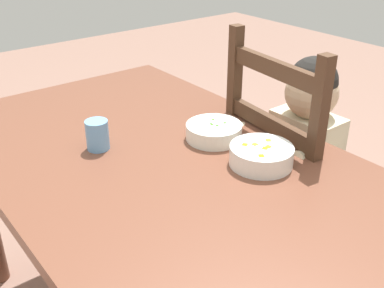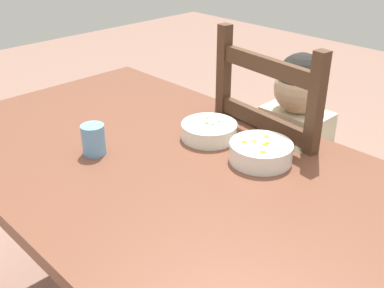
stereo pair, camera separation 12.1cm
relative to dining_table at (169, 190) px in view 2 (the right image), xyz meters
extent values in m
cube|color=brown|center=(0.00, 0.00, 0.07)|extent=(1.54, 0.88, 0.04)
cylinder|color=brown|center=(-0.69, 0.37, -0.29)|extent=(0.07, 0.07, 0.68)
cube|color=#492F1F|center=(0.07, 0.54, -0.21)|extent=(0.46, 0.46, 0.02)
cube|color=#492F1F|center=(0.28, 0.71, -0.43)|extent=(0.04, 0.04, 0.41)
cube|color=#492F1F|center=(-0.10, 0.75, -0.43)|extent=(0.04, 0.04, 0.41)
cube|color=#492F1F|center=(0.24, 0.33, -0.43)|extent=(0.04, 0.04, 0.41)
cube|color=#492F1F|center=(-0.14, 0.37, -0.43)|extent=(0.04, 0.04, 0.41)
cube|color=#492F1F|center=(0.24, 0.33, 0.10)|extent=(0.04, 0.04, 0.59)
cube|color=#492F1F|center=(-0.14, 0.37, 0.10)|extent=(0.04, 0.04, 0.59)
cube|color=#492F1F|center=(0.05, 0.35, 0.30)|extent=(0.36, 0.06, 0.05)
cube|color=#492F1F|center=(0.05, 0.35, 0.12)|extent=(0.36, 0.06, 0.05)
cube|color=beige|center=(0.07, 0.51, -0.04)|extent=(0.22, 0.14, 0.32)
sphere|color=#D4B18D|center=(0.07, 0.51, 0.20)|extent=(0.17, 0.17, 0.17)
sphere|color=black|center=(0.07, 0.51, 0.23)|extent=(0.16, 0.16, 0.16)
cylinder|color=#3F4C72|center=(0.02, 0.39, -0.42)|extent=(0.07, 0.07, 0.43)
cylinder|color=#3F4C72|center=(0.13, 0.39, -0.42)|extent=(0.07, 0.07, 0.43)
cylinder|color=beige|center=(-0.06, 0.41, 0.04)|extent=(0.06, 0.24, 0.13)
cylinder|color=beige|center=(0.20, 0.41, 0.04)|extent=(0.06, 0.24, 0.13)
cylinder|color=white|center=(-0.03, 0.19, 0.12)|extent=(0.17, 0.17, 0.05)
cylinder|color=white|center=(-0.03, 0.19, 0.10)|extent=(0.08, 0.08, 0.01)
cylinder|color=#458F2F|center=(-0.03, 0.19, 0.12)|extent=(0.14, 0.14, 0.03)
sphere|color=#518829|center=(-0.06, 0.21, 0.14)|extent=(0.01, 0.01, 0.01)
sphere|color=#489330|center=(-0.02, 0.22, 0.14)|extent=(0.01, 0.01, 0.01)
sphere|color=#49952A|center=(-0.02, 0.19, 0.14)|extent=(0.01, 0.01, 0.01)
sphere|color=#438533|center=(-0.04, 0.19, 0.14)|extent=(0.01, 0.01, 0.01)
sphere|color=#478822|center=(-0.03, 0.19, 0.14)|extent=(0.01, 0.01, 0.01)
cylinder|color=white|center=(0.17, 0.19, 0.12)|extent=(0.17, 0.17, 0.05)
cylinder|color=white|center=(0.17, 0.19, 0.10)|extent=(0.08, 0.08, 0.01)
cylinder|color=orange|center=(0.17, 0.19, 0.13)|extent=(0.14, 0.14, 0.03)
cube|color=orange|center=(0.15, 0.23, 0.14)|extent=(0.02, 0.02, 0.01)
cube|color=orange|center=(0.18, 0.20, 0.14)|extent=(0.02, 0.02, 0.01)
cube|color=orange|center=(0.18, 0.19, 0.14)|extent=(0.02, 0.02, 0.01)
cube|color=orange|center=(0.13, 0.16, 0.14)|extent=(0.02, 0.02, 0.01)
cube|color=orange|center=(0.21, 0.15, 0.14)|extent=(0.02, 0.02, 0.01)
cube|color=orange|center=(0.15, 0.19, 0.14)|extent=(0.01, 0.01, 0.01)
cube|color=silver|center=(0.16, 0.20, 0.09)|extent=(0.08, 0.07, 0.00)
ellipsoid|color=silver|center=(0.10, 0.24, 0.10)|extent=(0.05, 0.05, 0.01)
cylinder|color=#69A5DC|center=(-0.19, -0.11, 0.14)|extent=(0.07, 0.07, 0.09)
camera|label=1|loc=(0.93, -0.64, 0.73)|focal=43.72mm
camera|label=2|loc=(0.85, -0.74, 0.73)|focal=43.72mm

